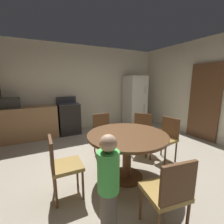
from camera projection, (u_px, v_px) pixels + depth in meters
ground_plane at (124, 168)px, 2.83m from camera, size 14.00×14.00×0.00m
wall_back at (80, 88)px, 5.06m from camera, size 5.80×0.12×2.70m
wall_right at (214, 90)px, 3.95m from camera, size 0.12×5.35×2.70m
kitchen_counter at (23, 124)px, 4.13m from camera, size 1.76×0.60×0.90m
oven_range at (69, 118)px, 4.67m from camera, size 0.60×0.60×1.10m
refrigerator at (135, 101)px, 5.59m from camera, size 0.68×0.68×1.76m
microwave at (10, 103)px, 3.91m from camera, size 0.44×0.32×0.26m
door_panelled at (204, 102)px, 4.11m from camera, size 0.05×0.84×2.04m
dining_table at (127, 143)px, 2.44m from camera, size 1.27×1.27×0.76m
chair_south at (169, 192)px, 1.52m from camera, size 0.45×0.45×0.87m
chair_northeast at (141, 131)px, 3.37m from camera, size 0.56×0.56×0.87m
chair_west at (61, 163)px, 2.03m from camera, size 0.41×0.41×0.87m
chair_north at (103, 131)px, 3.36m from camera, size 0.41×0.41×0.87m
chair_east at (166, 136)px, 3.03m from camera, size 0.45×0.45×0.87m
person_child at (108, 183)px, 1.52m from camera, size 0.31×0.31×1.09m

